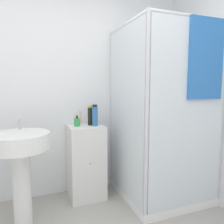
% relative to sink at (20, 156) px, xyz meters
% --- Properties ---
extents(wall_back, '(6.40, 0.06, 2.50)m').
position_rel_sink_xyz_m(wall_back, '(0.33, 0.54, 0.58)').
color(wall_back, silver).
rests_on(wall_back, ground_plane).
extents(shower_enclosure, '(0.93, 0.96, 1.97)m').
position_rel_sink_xyz_m(shower_enclosure, '(1.49, -0.05, -0.12)').
color(shower_enclosure, white).
rests_on(shower_enclosure, ground_plane).
extents(vanity_cabinet, '(0.40, 0.41, 0.85)m').
position_rel_sink_xyz_m(vanity_cabinet, '(0.69, 0.31, -0.24)').
color(vanity_cabinet, silver).
rests_on(vanity_cabinet, ground_plane).
extents(sink, '(0.54, 0.54, 1.01)m').
position_rel_sink_xyz_m(sink, '(0.00, 0.00, 0.00)').
color(sink, white).
rests_on(sink, ground_plane).
extents(soap_dispenser, '(0.07, 0.07, 0.12)m').
position_rel_sink_xyz_m(soap_dispenser, '(0.59, 0.31, 0.24)').
color(soap_dispenser, green).
rests_on(soap_dispenser, vanity_cabinet).
extents(shampoo_bottle_tall_black, '(0.05, 0.05, 0.23)m').
position_rel_sink_xyz_m(shampoo_bottle_tall_black, '(0.75, 0.32, 0.30)').
color(shampoo_bottle_tall_black, black).
rests_on(shampoo_bottle_tall_black, vanity_cabinet).
extents(shampoo_bottle_blue, '(0.06, 0.06, 0.24)m').
position_rel_sink_xyz_m(shampoo_bottle_blue, '(0.79, 0.26, 0.31)').
color(shampoo_bottle_blue, '#2D66A3').
rests_on(shampoo_bottle_blue, vanity_cabinet).
extents(lotion_bottle_white, '(0.04, 0.04, 0.18)m').
position_rel_sink_xyz_m(lotion_bottle_white, '(0.65, 0.41, 0.27)').
color(lotion_bottle_white, beige).
rests_on(lotion_bottle_white, vanity_cabinet).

